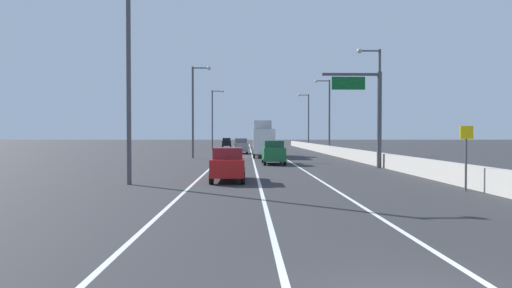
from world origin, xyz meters
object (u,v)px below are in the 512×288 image
lamp_post_left_far (214,116)px  lamp_post_right_fourth (307,117)px  speed_advisory_sign (466,153)px  lamp_post_left_near (134,72)px  lamp_post_right_third (328,111)px  box_truck (263,140)px  car_white_0 (242,143)px  car_yellow_5 (262,145)px  car_red_3 (228,164)px  car_gray_2 (241,146)px  lamp_post_right_second (377,98)px  overhead_sign_gantry (370,107)px  lamp_post_left_mid (195,105)px  car_black_4 (227,143)px  car_green_1 (273,152)px

lamp_post_left_far → lamp_post_right_fourth: bearing=22.7°
speed_advisory_sign → lamp_post_left_near: size_ratio=0.29×
speed_advisory_sign → lamp_post_right_third: (1.06, 40.66, 4.10)m
lamp_post_right_fourth → box_truck: (-9.35, -29.81, -3.88)m
car_white_0 → car_yellow_5: bearing=-79.1°
lamp_post_right_third → lamp_post_left_far: bearing=138.7°
lamp_post_right_fourth → car_red_3: 59.23m
lamp_post_right_fourth → car_gray_2: (-12.09, -21.61, -4.81)m
lamp_post_right_second → lamp_post_right_third: 21.79m
overhead_sign_gantry → lamp_post_left_mid: size_ratio=0.73×
lamp_post_left_far → car_black_4: lamp_post_left_far is taller
speed_advisory_sign → car_green_1: size_ratio=0.65×
overhead_sign_gantry → lamp_post_right_third: bearing=86.7°
lamp_post_left_mid → car_green_1: lamp_post_left_mid is taller
car_green_1 → box_truck: 13.81m
car_red_3 → car_yellow_5: 45.61m
car_green_1 → car_red_3: bearing=-103.4°
lamp_post_left_mid → box_truck: bearing=23.9°
speed_advisory_sign → car_yellow_5: speed_advisory_sign is taller
lamp_post_right_third → car_red_3: bearing=-108.7°
lamp_post_right_second → lamp_post_right_third: same height
overhead_sign_gantry → car_black_4: bearing=103.7°
lamp_post_right_third → lamp_post_left_far: same height
lamp_post_right_third → lamp_post_right_fourth: bearing=89.6°
lamp_post_left_near → car_white_0: 65.06m
lamp_post_right_third → lamp_post_left_near: bearing=-114.4°
car_red_3 → car_white_0: bearing=90.0°
lamp_post_left_near → car_green_1: lamp_post_left_near is taller
lamp_post_right_fourth → overhead_sign_gantry: bearing=-92.0°
car_green_1 → car_yellow_5: (0.03, 31.35, -0.10)m
lamp_post_left_far → car_gray_2: lamp_post_left_far is taller
lamp_post_left_far → lamp_post_left_near: bearing=-90.3°
lamp_post_right_fourth → car_black_4: size_ratio=2.31×
lamp_post_left_mid → car_white_0: 39.15m
car_white_0 → lamp_post_left_mid: bearing=-97.0°
lamp_post_right_third → car_green_1: bearing=-111.9°
car_gray_2 → box_truck: (2.74, -8.19, 0.94)m
lamp_post_right_third → lamp_post_left_mid: bearing=-145.9°
car_gray_2 → car_yellow_5: size_ratio=1.02×
overhead_sign_gantry → car_green_1: bearing=148.0°
lamp_post_right_fourth → lamp_post_left_near: 61.78m
lamp_post_left_far → car_white_0: size_ratio=2.24×
car_white_0 → box_truck: (2.94, -35.15, 1.04)m
car_yellow_5 → overhead_sign_gantry: bearing=-78.6°
lamp_post_left_far → car_white_0: lamp_post_left_far is taller
car_green_1 → car_white_0: bearing=93.9°
lamp_post_right_fourth → lamp_post_left_near: (-17.18, -59.35, 0.00)m
speed_advisory_sign → lamp_post_right_second: (1.42, 18.88, 4.10)m
lamp_post_right_second → car_gray_2: size_ratio=2.15×
lamp_post_left_mid → car_red_3: lamp_post_left_mid is taller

